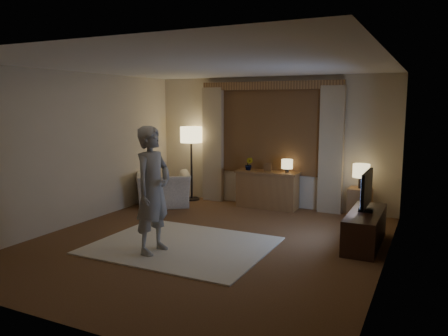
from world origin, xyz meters
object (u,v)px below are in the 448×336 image
Objects in this scene: side_table at (360,203)px; tv_stand at (365,229)px; person at (153,190)px; sideboard at (267,191)px; armchair at (163,190)px.

side_table is 1.55m from tv_stand.
tv_stand is 0.80× the size of person.
sideboard is at bearing 178.41° from side_table.
side_table is (3.75, 0.73, -0.06)m from armchair.
person reaches higher than armchair.
sideboard is 0.68× the size of person.
armchair is 3.82m from side_table.
side_table is at bearing -32.98° from person.
sideboard reaches higher than armchair.
sideboard is 1.80m from side_table.
side_table is 3.94m from person.
sideboard is 2.63m from tv_stand.
sideboard is at bearing 165.51° from armchair.
sideboard is 0.86× the size of tv_stand.
side_table is at bearing 154.77° from armchair.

